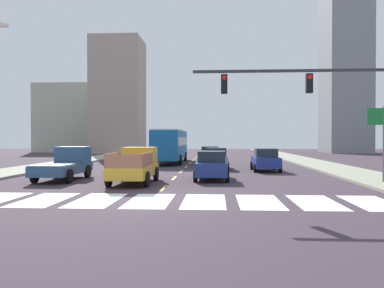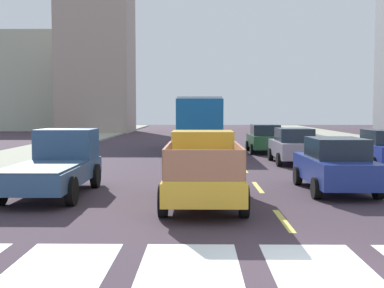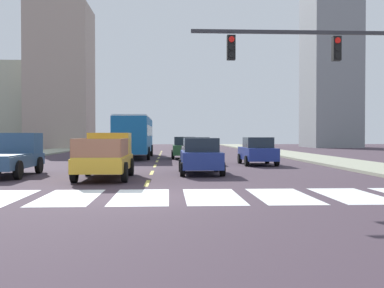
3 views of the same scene
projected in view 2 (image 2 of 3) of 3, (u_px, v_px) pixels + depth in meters
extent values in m
plane|color=#3C2F39|center=(328.00, 278.00, 7.58)|extent=(160.00, 160.00, 0.00)
cube|color=gray|center=(5.00, 158.00, 25.70)|extent=(3.88, 110.00, 0.15)
cube|color=silver|center=(51.00, 277.00, 7.64)|extent=(1.67, 3.78, 0.01)
cube|color=silver|center=(189.00, 278.00, 7.61)|extent=(1.67, 3.78, 0.01)
cube|color=silver|center=(328.00, 278.00, 7.58)|extent=(1.67, 3.78, 0.01)
cube|color=#DFCD56|center=(283.00, 220.00, 11.57)|extent=(0.16, 2.40, 0.01)
cube|color=#DFCD56|center=(258.00, 187.00, 16.56)|extent=(0.16, 2.40, 0.01)
cube|color=#DFCD56|center=(244.00, 169.00, 21.55)|extent=(0.16, 2.40, 0.01)
cube|color=#DFCD56|center=(236.00, 158.00, 26.54)|extent=(0.16, 2.40, 0.01)
cube|color=#DFCD56|center=(230.00, 151.00, 31.53)|extent=(0.16, 2.40, 0.01)
cube|color=#DFCD56|center=(225.00, 145.00, 36.51)|extent=(0.16, 2.40, 0.01)
cube|color=#DFCD56|center=(222.00, 141.00, 41.50)|extent=(0.16, 2.40, 0.01)
cube|color=#DFCD56|center=(220.00, 138.00, 46.49)|extent=(0.16, 2.40, 0.01)
cube|color=gold|center=(203.00, 180.00, 13.43)|extent=(1.96, 5.20, 0.56)
cube|color=gold|center=(202.00, 147.00, 15.08)|extent=(1.84, 1.60, 1.00)
cube|color=#19232D|center=(202.00, 140.00, 15.50)|extent=(1.72, 0.08, 0.56)
cube|color=gold|center=(203.00, 173.00, 12.46)|extent=(1.84, 3.30, 0.06)
cylinder|color=black|center=(170.00, 182.00, 15.02)|extent=(0.22, 0.80, 0.80)
cylinder|color=black|center=(235.00, 182.00, 15.00)|extent=(0.22, 0.80, 0.80)
cylinder|color=black|center=(163.00, 201.00, 11.91)|extent=(0.22, 0.80, 0.80)
cylinder|color=black|center=(244.00, 201.00, 11.88)|extent=(0.22, 0.80, 0.80)
cube|color=#9C6147|center=(168.00, 159.00, 12.45)|extent=(0.06, 3.17, 0.70)
cube|color=#9C6147|center=(239.00, 159.00, 12.43)|extent=(0.06, 3.17, 0.70)
cube|color=#9C6147|center=(204.00, 166.00, 10.86)|extent=(1.80, 0.06, 0.70)
cube|color=#305077|center=(52.00, 173.00, 14.89)|extent=(1.96, 5.20, 0.56)
cube|color=#305077|center=(67.00, 144.00, 16.53)|extent=(1.84, 1.60, 1.00)
cube|color=#19232D|center=(70.00, 138.00, 16.96)|extent=(1.72, 0.08, 0.56)
cube|color=#2F4B6B|center=(42.00, 167.00, 13.92)|extent=(1.84, 3.30, 0.06)
cylinder|color=black|center=(37.00, 176.00, 16.48)|extent=(0.22, 0.80, 0.80)
cylinder|color=black|center=(96.00, 176.00, 16.45)|extent=(0.22, 0.80, 0.80)
cylinder|color=black|center=(0.00, 191.00, 13.36)|extent=(0.22, 0.80, 0.80)
cylinder|color=black|center=(72.00, 191.00, 13.34)|extent=(0.22, 0.80, 0.80)
cube|color=#145A98|center=(199.00, 122.00, 31.16)|extent=(2.50, 10.80, 2.70)
cube|color=#19232D|center=(199.00, 116.00, 31.14)|extent=(2.52, 9.94, 0.80)
cube|color=silver|center=(199.00, 100.00, 31.07)|extent=(2.40, 10.37, 0.12)
cylinder|color=black|center=(182.00, 140.00, 34.61)|extent=(0.22, 1.00, 1.00)
cylinder|color=black|center=(217.00, 140.00, 34.58)|extent=(0.22, 1.00, 1.00)
cylinder|color=black|center=(178.00, 147.00, 28.31)|extent=(0.22, 1.00, 1.00)
cylinder|color=black|center=(221.00, 147.00, 28.28)|extent=(0.22, 1.00, 1.00)
cube|color=navy|center=(335.00, 170.00, 15.68)|extent=(1.80, 4.40, 0.76)
cube|color=#1E2833|center=(336.00, 148.00, 15.48)|extent=(1.58, 2.11, 0.64)
cylinder|color=black|center=(298.00, 176.00, 17.08)|extent=(0.22, 0.64, 0.64)
cylinder|color=black|center=(350.00, 176.00, 17.06)|extent=(0.22, 0.64, 0.64)
cylinder|color=black|center=(316.00, 188.00, 14.36)|extent=(0.22, 0.64, 0.64)
cylinder|color=black|center=(378.00, 188.00, 14.33)|extent=(0.22, 0.64, 0.64)
cube|color=gray|center=(293.00, 149.00, 24.00)|extent=(1.80, 4.40, 0.76)
cube|color=#1E2833|center=(294.00, 135.00, 23.80)|extent=(1.58, 2.11, 0.64)
cylinder|color=black|center=(271.00, 154.00, 25.39)|extent=(0.22, 0.64, 0.64)
cylinder|color=black|center=(305.00, 154.00, 25.37)|extent=(0.22, 0.64, 0.64)
cylinder|color=black|center=(279.00, 160.00, 22.67)|extent=(0.22, 0.64, 0.64)
cylinder|color=black|center=(318.00, 160.00, 22.65)|extent=(0.22, 0.64, 0.64)
cube|color=#214E2A|center=(265.00, 141.00, 30.10)|extent=(1.80, 4.40, 0.76)
cube|color=#1E2833|center=(265.00, 130.00, 29.90)|extent=(1.58, 2.11, 0.64)
cylinder|color=black|center=(248.00, 146.00, 31.49)|extent=(0.22, 0.64, 0.64)
cylinder|color=black|center=(276.00, 146.00, 31.47)|extent=(0.22, 0.64, 0.64)
cylinder|color=black|center=(252.00, 149.00, 28.77)|extent=(0.22, 0.64, 0.64)
cylinder|color=black|center=(283.00, 149.00, 28.75)|extent=(0.22, 0.64, 0.64)
cube|color=navy|center=(384.00, 152.00, 22.17)|extent=(1.80, 4.40, 0.76)
cylinder|color=black|center=(354.00, 158.00, 23.57)|extent=(0.22, 0.64, 0.64)
cylinder|color=black|center=(374.00, 164.00, 20.85)|extent=(0.22, 0.64, 0.64)
cube|color=#AFB69F|center=(26.00, 83.00, 65.52)|extent=(10.53, 11.23, 12.42)
cube|color=#A99689|center=(97.00, 50.00, 57.39)|extent=(8.12, 7.85, 19.28)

